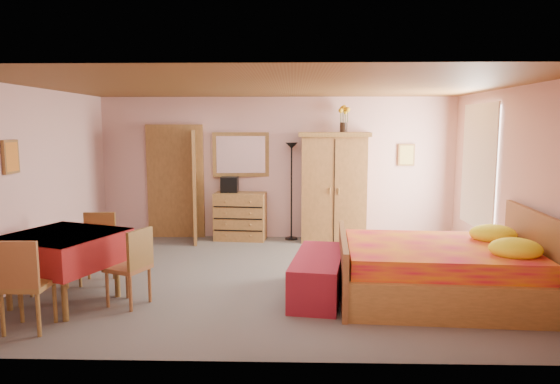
{
  "coord_description": "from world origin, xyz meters",
  "views": [
    {
      "loc": [
        0.29,
        -6.69,
        2.09
      ],
      "look_at": [
        0.1,
        0.3,
        1.15
      ],
      "focal_mm": 32.0,
      "sensor_mm": 36.0,
      "label": 1
    }
  ],
  "objects_px": {
    "chair_north": "(96,249)",
    "chair_east": "(128,267)",
    "dining_table": "(64,269)",
    "chair_west": "(8,263)",
    "sunflower_vase": "(344,119)",
    "bed": "(437,255)",
    "stereo": "(229,185)",
    "wardrobe": "(334,187)",
    "chest_of_drawers": "(240,216)",
    "bench": "(318,275)",
    "chair_south": "(28,283)",
    "wall_mirror": "(241,155)",
    "floor_lamp": "(291,192)"
  },
  "relations": [
    {
      "from": "chair_north",
      "to": "chair_east",
      "type": "height_order",
      "value": "chair_north"
    },
    {
      "from": "dining_table",
      "to": "chair_west",
      "type": "bearing_deg",
      "value": 179.0
    },
    {
      "from": "sunflower_vase",
      "to": "dining_table",
      "type": "relative_size",
      "value": 0.41
    },
    {
      "from": "chair_east",
      "to": "bed",
      "type": "bearing_deg",
      "value": -62.73
    },
    {
      "from": "bed",
      "to": "chair_east",
      "type": "xyz_separation_m",
      "value": [
        -3.65,
        -0.31,
        -0.09
      ]
    },
    {
      "from": "stereo",
      "to": "wardrobe",
      "type": "height_order",
      "value": "wardrobe"
    },
    {
      "from": "bed",
      "to": "dining_table",
      "type": "xyz_separation_m",
      "value": [
        -4.42,
        -0.29,
        -0.12
      ]
    },
    {
      "from": "wardrobe",
      "to": "chair_north",
      "type": "distance_m",
      "value": 4.21
    },
    {
      "from": "chest_of_drawers",
      "to": "bench",
      "type": "xyz_separation_m",
      "value": [
        1.28,
        -2.99,
        -0.18
      ]
    },
    {
      "from": "wardrobe",
      "to": "chair_west",
      "type": "xyz_separation_m",
      "value": [
        -4.09,
        -3.28,
        -0.5
      ]
    },
    {
      "from": "bench",
      "to": "chair_south",
      "type": "xyz_separation_m",
      "value": [
        -3.02,
        -1.13,
        0.24
      ]
    },
    {
      "from": "wall_mirror",
      "to": "wardrobe",
      "type": "height_order",
      "value": "wardrobe"
    },
    {
      "from": "bed",
      "to": "chair_north",
      "type": "distance_m",
      "value": 4.37
    },
    {
      "from": "sunflower_vase",
      "to": "floor_lamp",
      "type": "bearing_deg",
      "value": 178.26
    },
    {
      "from": "wall_mirror",
      "to": "chair_south",
      "type": "relative_size",
      "value": 1.06
    },
    {
      "from": "floor_lamp",
      "to": "chair_east",
      "type": "xyz_separation_m",
      "value": [
        -1.89,
        -3.41,
        -0.43
      ]
    },
    {
      "from": "dining_table",
      "to": "chair_south",
      "type": "relative_size",
      "value": 1.18
    },
    {
      "from": "chair_north",
      "to": "chair_west",
      "type": "xyz_separation_m",
      "value": [
        -0.75,
        -0.76,
        0.02
      ]
    },
    {
      "from": "stereo",
      "to": "floor_lamp",
      "type": "xyz_separation_m",
      "value": [
        1.13,
        -0.02,
        -0.12
      ]
    },
    {
      "from": "wardrobe",
      "to": "dining_table",
      "type": "bearing_deg",
      "value": -132.79
    },
    {
      "from": "bench",
      "to": "chair_south",
      "type": "height_order",
      "value": "chair_south"
    },
    {
      "from": "chest_of_drawers",
      "to": "bed",
      "type": "bearing_deg",
      "value": -43.7
    },
    {
      "from": "dining_table",
      "to": "chair_north",
      "type": "bearing_deg",
      "value": 84.35
    },
    {
      "from": "sunflower_vase",
      "to": "chair_east",
      "type": "bearing_deg",
      "value": -129.72
    },
    {
      "from": "chair_south",
      "to": "sunflower_vase",
      "type": "bearing_deg",
      "value": 47.75
    },
    {
      "from": "chair_west",
      "to": "sunflower_vase",
      "type": "bearing_deg",
      "value": 120.28
    },
    {
      "from": "wardrobe",
      "to": "sunflower_vase",
      "type": "bearing_deg",
      "value": 27.41
    },
    {
      "from": "bench",
      "to": "chair_south",
      "type": "relative_size",
      "value": 1.55
    },
    {
      "from": "bench",
      "to": "chair_east",
      "type": "relative_size",
      "value": 1.65
    },
    {
      "from": "stereo",
      "to": "chair_south",
      "type": "bearing_deg",
      "value": -110.26
    },
    {
      "from": "chair_east",
      "to": "sunflower_vase",
      "type": "bearing_deg",
      "value": -17.34
    },
    {
      "from": "wall_mirror",
      "to": "dining_table",
      "type": "bearing_deg",
      "value": -120.41
    },
    {
      "from": "wall_mirror",
      "to": "chair_east",
      "type": "height_order",
      "value": "wall_mirror"
    },
    {
      "from": "sunflower_vase",
      "to": "chair_north",
      "type": "relative_size",
      "value": 0.52
    },
    {
      "from": "chair_south",
      "to": "dining_table",
      "type": "bearing_deg",
      "value": 87.28
    },
    {
      "from": "bench",
      "to": "chair_east",
      "type": "distance_m",
      "value": 2.27
    },
    {
      "from": "bed",
      "to": "chair_south",
      "type": "distance_m",
      "value": 4.56
    },
    {
      "from": "wardrobe",
      "to": "bed",
      "type": "relative_size",
      "value": 0.84
    },
    {
      "from": "chest_of_drawers",
      "to": "chair_east",
      "type": "distance_m",
      "value": 3.51
    },
    {
      "from": "sunflower_vase",
      "to": "bed",
      "type": "height_order",
      "value": "sunflower_vase"
    },
    {
      "from": "wall_mirror",
      "to": "chair_south",
      "type": "distance_m",
      "value": 4.78
    },
    {
      "from": "floor_lamp",
      "to": "stereo",
      "type": "bearing_deg",
      "value": 178.83
    },
    {
      "from": "wardrobe",
      "to": "bench",
      "type": "height_order",
      "value": "wardrobe"
    },
    {
      "from": "chest_of_drawers",
      "to": "chair_east",
      "type": "height_order",
      "value": "chair_east"
    },
    {
      "from": "bench",
      "to": "dining_table",
      "type": "bearing_deg",
      "value": -173.0
    },
    {
      "from": "wall_mirror",
      "to": "stereo",
      "type": "height_order",
      "value": "wall_mirror"
    },
    {
      "from": "wardrobe",
      "to": "chair_east",
      "type": "distance_m",
      "value": 4.27
    },
    {
      "from": "floor_lamp",
      "to": "chair_east",
      "type": "distance_m",
      "value": 3.93
    },
    {
      "from": "sunflower_vase",
      "to": "chair_south",
      "type": "height_order",
      "value": "sunflower_vase"
    },
    {
      "from": "dining_table",
      "to": "chest_of_drawers",
      "type": "bearing_deg",
      "value": 62.88
    }
  ]
}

